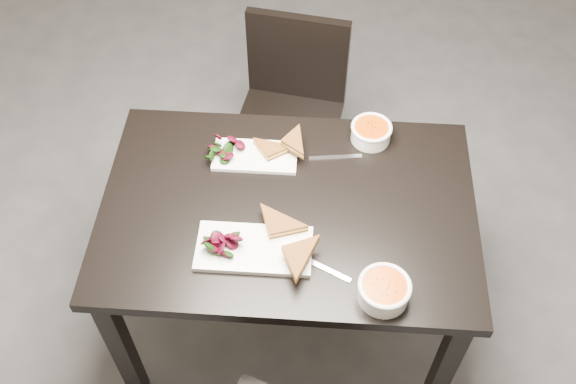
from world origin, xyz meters
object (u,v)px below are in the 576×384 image
(soup_bowl_near, at_px, (384,290))
(soup_bowl_far, at_px, (371,132))
(chair_far, at_px, (291,105))
(plate_far, at_px, (255,156))
(table, at_px, (288,224))
(plate_near, at_px, (254,249))

(soup_bowl_near, height_order, soup_bowl_far, soup_bowl_near)
(chair_far, xyz_separation_m, plate_far, (-0.09, -0.54, 0.27))
(table, relative_size, chair_far, 1.41)
(plate_near, xyz_separation_m, soup_bowl_near, (0.38, -0.13, 0.03))
(chair_far, distance_m, plate_far, 0.61)
(soup_bowl_near, height_order, plate_far, soup_bowl_near)
(table, distance_m, plate_near, 0.23)
(plate_far, bearing_deg, plate_near, -84.86)
(soup_bowl_near, relative_size, plate_far, 0.54)
(soup_bowl_near, distance_m, soup_bowl_far, 0.62)
(plate_far, bearing_deg, chair_far, 80.58)
(plate_near, bearing_deg, table, 62.77)
(plate_near, xyz_separation_m, plate_far, (-0.03, 0.37, -0.00))
(table, xyz_separation_m, chair_far, (-0.04, 0.73, -0.17))
(plate_near, relative_size, plate_far, 1.24)
(chair_far, bearing_deg, soup_bowl_near, -63.54)
(chair_far, relative_size, soup_bowl_near, 5.54)
(soup_bowl_near, bearing_deg, chair_far, 107.48)
(table, height_order, plate_far, plate_far)
(table, relative_size, plate_near, 3.43)
(chair_far, xyz_separation_m, soup_bowl_near, (0.33, -1.04, 0.30))
(chair_far, height_order, soup_bowl_far, chair_far)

